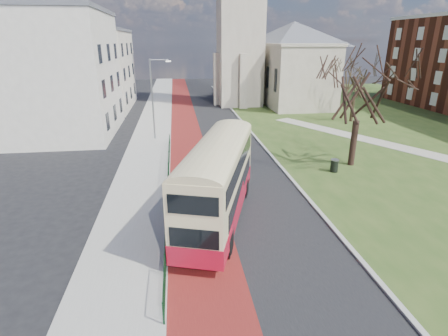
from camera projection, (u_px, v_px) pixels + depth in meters
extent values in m
plane|color=black|center=(218.00, 218.00, 20.47)|extent=(160.00, 160.00, 0.00)
cube|color=black|center=(210.00, 133.00, 39.28)|extent=(9.00, 120.00, 0.01)
cube|color=#591414|center=(186.00, 134.00, 38.93)|extent=(3.40, 120.00, 0.01)
cube|color=gray|center=(151.00, 134.00, 38.43)|extent=(4.00, 120.00, 0.12)
cube|color=#999993|center=(170.00, 134.00, 38.68)|extent=(0.25, 120.00, 0.13)
cube|color=#999993|center=(247.00, 127.00, 41.70)|extent=(0.25, 80.00, 0.13)
cube|color=#2B4418|center=(401.00, 122.00, 44.26)|extent=(40.00, 80.00, 0.04)
cube|color=#9E998C|center=(419.00, 152.00, 32.32)|extent=(18.84, 32.82, 0.03)
cylinder|color=#0C3619|center=(168.00, 178.00, 23.44)|extent=(0.04, 24.00, 0.04)
cylinder|color=#0C3619|center=(168.00, 191.00, 23.77)|extent=(0.04, 24.00, 0.04)
cube|color=gray|center=(240.00, 25.00, 52.74)|extent=(6.50, 6.50, 24.00)
cube|color=gray|center=(291.00, 75.00, 56.40)|extent=(9.00, 18.00, 9.00)
pyramid|color=#565960|center=(295.00, 21.00, 53.62)|extent=(9.00, 18.00, 3.60)
cube|color=beige|center=(62.00, 76.00, 37.01)|extent=(10.00, 14.00, 12.50)
cube|color=#565960|center=(52.00, 9.00, 34.78)|extent=(10.30, 14.30, 0.50)
cube|color=#B9B19D|center=(95.00, 71.00, 52.16)|extent=(10.00, 16.00, 11.00)
cube|color=#565960|center=(90.00, 30.00, 50.19)|extent=(10.30, 16.30, 0.50)
cylinder|color=gray|center=(152.00, 100.00, 35.24)|extent=(0.16, 0.16, 8.00)
cylinder|color=gray|center=(159.00, 60.00, 34.01)|extent=(1.80, 0.10, 0.10)
cube|color=silver|center=(168.00, 61.00, 34.18)|extent=(0.50, 0.18, 0.12)
cube|color=maroon|center=(218.00, 204.00, 19.90)|extent=(5.72, 11.15, 0.99)
cube|color=beige|center=(218.00, 172.00, 19.24)|extent=(5.68, 11.09, 2.87)
cube|color=black|center=(198.00, 183.00, 20.02)|extent=(2.78, 8.53, 0.94)
cube|color=black|center=(241.00, 186.00, 19.62)|extent=(2.78, 8.53, 0.94)
cube|color=black|center=(196.00, 161.00, 19.24)|extent=(3.04, 9.36, 0.89)
cube|color=black|center=(241.00, 163.00, 18.84)|extent=(3.04, 9.36, 0.89)
cube|color=black|center=(233.00, 157.00, 24.56)|extent=(2.14, 0.75, 1.04)
cube|color=black|center=(233.00, 137.00, 24.05)|extent=(2.14, 0.75, 0.89)
cube|color=orange|center=(233.00, 129.00, 23.86)|extent=(1.72, 0.63, 0.30)
cylinder|color=black|center=(212.00, 185.00, 23.69)|extent=(0.60, 1.07, 1.03)
cylinder|color=black|center=(246.00, 188.00, 23.32)|extent=(0.60, 1.07, 1.03)
cylinder|color=black|center=(183.00, 240.00, 17.23)|extent=(0.60, 1.07, 1.03)
cylinder|color=black|center=(229.00, 244.00, 16.86)|extent=(0.60, 1.07, 1.03)
cylinder|color=black|center=(353.00, 143.00, 28.47)|extent=(0.59, 0.59, 3.71)
cylinder|color=#302618|center=(352.00, 109.00, 44.33)|extent=(0.43, 0.43, 3.09)
cylinder|color=black|center=(334.00, 166.00, 27.37)|extent=(0.67, 0.67, 0.95)
cylinder|color=gray|center=(335.00, 160.00, 27.20)|extent=(0.71, 0.71, 0.06)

